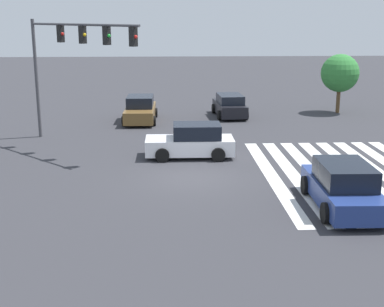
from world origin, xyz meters
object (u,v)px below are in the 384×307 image
(car_2, at_px, (230,106))
(car_3, at_px, (343,187))
(traffic_signal_mast, at_px, (70,50))
(tree_corner_a, at_px, (340,73))
(car_4, at_px, (192,142))
(car_0, at_px, (140,110))

(car_2, distance_m, car_3, 17.76)
(traffic_signal_mast, height_order, tree_corner_a, traffic_signal_mast)
(car_4, bearing_deg, car_2, -105.86)
(car_0, relative_size, tree_corner_a, 1.16)
(car_4, xyz_separation_m, tree_corner_a, (11.46, -10.74, 1.99))
(car_0, height_order, tree_corner_a, tree_corner_a)
(car_0, distance_m, car_3, 18.07)
(tree_corner_a, bearing_deg, car_2, 97.97)
(car_2, bearing_deg, car_4, 160.22)
(car_2, relative_size, car_4, 1.01)
(car_0, bearing_deg, car_4, 18.73)
(traffic_signal_mast, height_order, car_4, traffic_signal_mast)
(car_2, xyz_separation_m, tree_corner_a, (1.08, -7.69, 2.01))
(car_0, xyz_separation_m, car_4, (-9.02, -2.86, 0.01))
(car_4, bearing_deg, traffic_signal_mast, -22.05)
(car_0, xyz_separation_m, car_2, (1.36, -5.90, -0.02))
(car_4, distance_m, tree_corner_a, 15.83)
(traffic_signal_mast, relative_size, tree_corner_a, 1.59)
(car_4, bearing_deg, car_0, -71.94)
(traffic_signal_mast, bearing_deg, car_4, 22.48)
(car_3, bearing_deg, car_2, 7.73)
(car_3, xyz_separation_m, car_4, (7.28, 4.96, -0.02))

